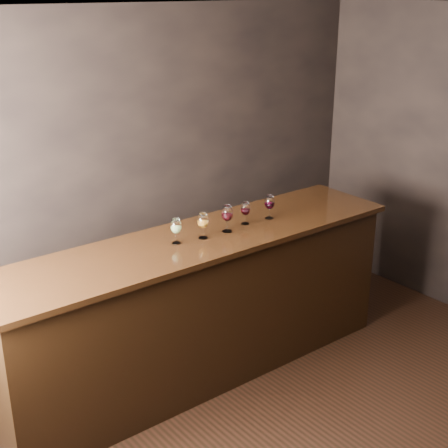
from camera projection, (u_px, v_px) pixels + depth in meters
room_shell at (292, 198)px, 3.49m from camera, size 5.02×4.52×2.81m
bar_counter at (200, 310)px, 4.85m from camera, size 3.24×0.77×1.13m
bar_top at (199, 240)px, 4.64m from camera, size 3.35×0.85×0.04m
back_bar_shelf at (130, 299)px, 5.40m from camera, size 2.14×0.40×0.77m
glass_white at (176, 227)px, 4.48m from camera, size 0.08×0.08×0.19m
glass_amber at (203, 221)px, 4.58m from camera, size 0.08×0.08×0.20m
glass_red_a at (227, 214)px, 4.70m from camera, size 0.09×0.09×0.21m
glass_red_b at (245, 209)px, 4.86m from camera, size 0.08×0.08×0.18m
glass_red_c at (270, 203)px, 4.97m from camera, size 0.08×0.08×0.19m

